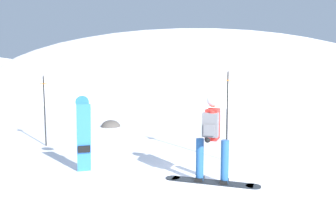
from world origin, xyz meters
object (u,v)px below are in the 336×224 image
(piste_marker_near, at_px, (227,109))
(rock_dark, at_px, (111,127))
(snowboarder_main, at_px, (212,136))
(piste_marker_far, at_px, (44,105))
(spare_snowboard, at_px, (84,135))

(piste_marker_near, relative_size, rock_dark, 3.05)
(snowboarder_main, xyz_separation_m, piste_marker_far, (-3.11, 4.38, 0.22))
(piste_marker_far, xyz_separation_m, rock_dark, (2.18, 2.66, -1.14))
(piste_marker_far, distance_m, rock_dark, 3.63)
(snowboarder_main, relative_size, rock_dark, 2.42)
(spare_snowboard, relative_size, piste_marker_near, 0.75)
(rock_dark, bearing_deg, spare_snowboard, -103.24)
(spare_snowboard, height_order, piste_marker_near, piste_marker_near)
(snowboarder_main, height_order, piste_marker_near, piste_marker_near)
(spare_snowboard, height_order, rock_dark, spare_snowboard)
(spare_snowboard, xyz_separation_m, rock_dark, (1.33, 5.67, -0.82))
(spare_snowboard, xyz_separation_m, piste_marker_far, (-0.85, 3.00, 0.32))
(piste_marker_near, distance_m, piste_marker_far, 5.07)
(spare_snowboard, xyz_separation_m, piste_marker_near, (3.27, 0.05, 0.41))
(spare_snowboard, bearing_deg, snowboarder_main, -31.26)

